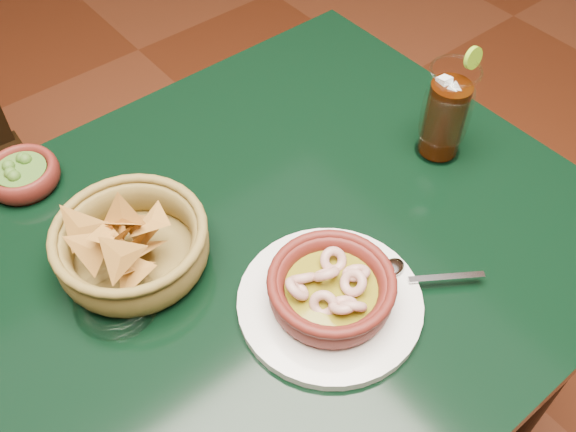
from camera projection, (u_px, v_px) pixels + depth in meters
dining_table at (207, 323)px, 0.95m from camera, size 1.20×0.80×0.75m
shrimp_plate at (331, 292)px, 0.83m from camera, size 0.31×0.25×0.07m
chip_basket at (131, 245)px, 0.87m from camera, size 0.24×0.24×0.15m
guacamole_ramekin at (22, 174)px, 0.99m from camera, size 0.13×0.13×0.04m
cola_drink at (446, 113)px, 0.99m from camera, size 0.16×0.16×0.18m
glass_ashtray at (117, 303)px, 0.84m from camera, size 0.12×0.12×0.03m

